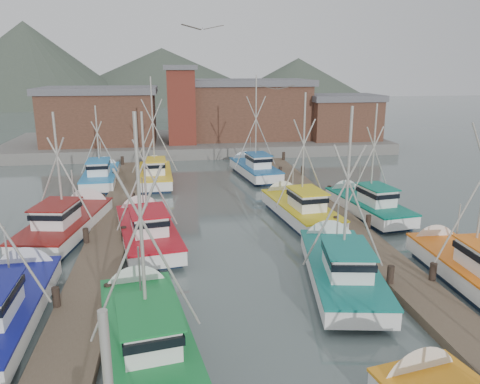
{
  "coord_description": "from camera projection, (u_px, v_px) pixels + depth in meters",
  "views": [
    {
      "loc": [
        -3.28,
        -19.61,
        9.59
      ],
      "look_at": [
        0.55,
        6.09,
        2.6
      ],
      "focal_mm": 35.0,
      "sensor_mm": 36.0,
      "label": 1
    }
  ],
  "objects": [
    {
      "name": "ground",
      "position": [
        248.0,
        280.0,
        21.69
      ],
      "size": [
        260.0,
        260.0,
        0.0
      ],
      "primitive_type": "plane",
      "color": "#4A5957",
      "rests_on": "ground"
    },
    {
      "name": "dock_left",
      "position": [
        104.0,
        251.0,
        24.5
      ],
      "size": [
        2.3,
        46.0,
        1.5
      ],
      "color": "brown",
      "rests_on": "ground"
    },
    {
      "name": "dock_right",
      "position": [
        358.0,
        238.0,
        26.49
      ],
      "size": [
        2.3,
        46.0,
        1.5
      ],
      "color": "brown",
      "rests_on": "ground"
    },
    {
      "name": "quay",
      "position": [
        198.0,
        143.0,
        56.87
      ],
      "size": [
        44.0,
        16.0,
        1.2
      ],
      "primitive_type": "cube",
      "color": "slate",
      "rests_on": "ground"
    },
    {
      "name": "shed_left",
      "position": [
        100.0,
        115.0,
        52.43
      ],
      "size": [
        12.72,
        8.48,
        6.2
      ],
      "color": "brown",
      "rests_on": "quay"
    },
    {
      "name": "shed_center",
      "position": [
        247.0,
        108.0,
        56.66
      ],
      "size": [
        14.84,
        9.54,
        6.9
      ],
      "color": "brown",
      "rests_on": "quay"
    },
    {
      "name": "shed_right",
      "position": [
        342.0,
        116.0,
        55.59
      ],
      "size": [
        8.48,
        6.36,
        5.2
      ],
      "color": "brown",
      "rests_on": "quay"
    },
    {
      "name": "lookout_tower",
      "position": [
        181.0,
        104.0,
        51.48
      ],
      "size": [
        3.6,
        3.6,
        8.5
      ],
      "color": "maroon",
      "rests_on": "quay"
    },
    {
      "name": "distant_hills",
      "position": [
        137.0,
        100.0,
        136.96
      ],
      "size": [
        175.0,
        140.0,
        42.0
      ],
      "color": "#454F42",
      "rests_on": "ground"
    },
    {
      "name": "boat_4",
      "position": [
        145.0,
        331.0,
        16.27
      ],
      "size": [
        4.06,
        9.2,
        9.07
      ],
      "rotation": [
        0.0,
        0.0,
        0.16
      ],
      "color": "#0F1D34",
      "rests_on": "ground"
    },
    {
      "name": "boat_5",
      "position": [
        339.0,
        266.0,
        21.53
      ],
      "size": [
        4.28,
        9.42,
        8.82
      ],
      "rotation": [
        0.0,
        0.0,
        -0.17
      ],
      "color": "#0F1D34",
      "rests_on": "ground"
    },
    {
      "name": "boat_6",
      "position": [
        5.0,
        306.0,
        17.98
      ],
      "size": [
        3.8,
        9.08,
        9.26
      ],
      "rotation": [
        0.0,
        0.0,
        0.02
      ],
      "color": "#0F1D34",
      "rests_on": "ground"
    },
    {
      "name": "boat_7",
      "position": [
        464.0,
        265.0,
        21.65
      ],
      "size": [
        3.89,
        8.16,
        9.85
      ],
      "rotation": [
        0.0,
        0.0,
        -0.03
      ],
      "color": "#0F1D34",
      "rests_on": "ground"
    },
    {
      "name": "boat_8",
      "position": [
        146.0,
        229.0,
        26.42
      ],
      "size": [
        4.18,
        9.37,
        8.12
      ],
      "rotation": [
        0.0,
        0.0,
        0.16
      ],
      "color": "#0F1D34",
      "rests_on": "ground"
    },
    {
      "name": "boat_9",
      "position": [
        297.0,
        208.0,
        30.43
      ],
      "size": [
        3.63,
        8.84,
        8.8
      ],
      "rotation": [
        0.0,
        0.0,
        0.12
      ],
      "color": "#0F1D34",
      "rests_on": "ground"
    },
    {
      "name": "boat_10",
      "position": [
        69.0,
        222.0,
        27.73
      ],
      "size": [
        4.49,
        9.67,
        8.02
      ],
      "rotation": [
        0.0,
        0.0,
        -0.19
      ],
      "color": "#0F1D34",
      "rests_on": "ground"
    },
    {
      "name": "boat_11",
      "position": [
        364.0,
        204.0,
        31.22
      ],
      "size": [
        3.55,
        8.35,
        8.01
      ],
      "rotation": [
        0.0,
        0.0,
        0.14
      ],
      "color": "#0F1D34",
      "rests_on": "ground"
    },
    {
      "name": "boat_12",
      "position": [
        155.0,
        174.0,
        39.96
      ],
      "size": [
        3.76,
        8.61,
        9.51
      ],
      "rotation": [
        0.0,
        0.0,
        0.03
      ],
      "color": "#0F1D34",
      "rests_on": "ground"
    },
    {
      "name": "boat_13",
      "position": [
        253.0,
        168.0,
        42.24
      ],
      "size": [
        3.75,
        8.69,
        9.59
      ],
      "rotation": [
        0.0,
        0.0,
        0.14
      ],
      "color": "#0F1D34",
      "rests_on": "ground"
    },
    {
      "name": "boat_14",
      "position": [
        101.0,
        175.0,
        39.56
      ],
      "size": [
        3.05,
        8.52,
        7.23
      ],
      "rotation": [
        0.0,
        0.0,
        0.04
      ],
      "color": "#0F1D34",
      "rests_on": "ground"
    },
    {
      "name": "gull_near",
      "position": [
        203.0,
        28.0,
        16.72
      ],
      "size": [
        1.55,
        0.66,
        0.24
      ],
      "rotation": [
        0.0,
        0.0,
        0.31
      ],
      "color": "gray",
      "rests_on": "ground"
    },
    {
      "name": "gull_far",
      "position": [
        277.0,
        88.0,
        20.16
      ],
      "size": [
        1.54,
        0.61,
        0.24
      ],
      "rotation": [
        0.0,
        0.0,
        -0.04
      ],
      "color": "gray",
      "rests_on": "ground"
    }
  ]
}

